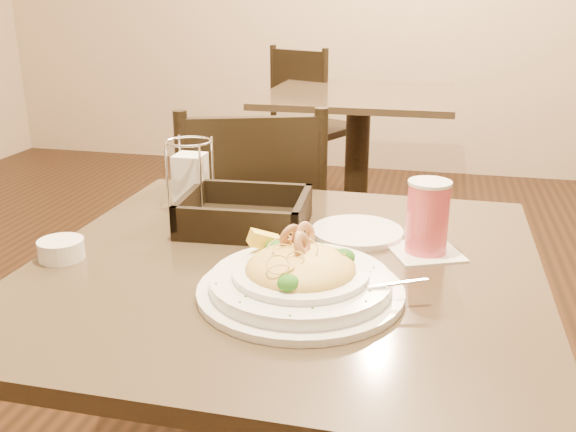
% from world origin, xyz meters
% --- Properties ---
extents(main_table, '(0.90, 0.90, 0.75)m').
position_xyz_m(main_table, '(0.00, 0.00, 0.51)').
color(main_table, black).
rests_on(main_table, ground).
extents(background_table, '(0.90, 0.90, 0.75)m').
position_xyz_m(background_table, '(-0.14, 2.10, 0.51)').
color(background_table, black).
rests_on(background_table, ground).
extents(dining_chair_near, '(0.54, 0.54, 0.93)m').
position_xyz_m(dining_chair_near, '(-0.26, 0.64, 0.50)').
color(dining_chair_near, black).
rests_on(dining_chair_near, ground).
extents(dining_chair_far, '(0.56, 0.56, 0.93)m').
position_xyz_m(dining_chair_far, '(-0.47, 2.61, 0.50)').
color(dining_chair_far, black).
rests_on(dining_chair_far, ground).
extents(pasta_bowl, '(0.37, 0.33, 0.11)m').
position_xyz_m(pasta_bowl, '(0.05, -0.12, 0.78)').
color(pasta_bowl, white).
rests_on(pasta_bowl, main_table).
extents(drink_glass, '(0.16, 0.16, 0.14)m').
position_xyz_m(drink_glass, '(0.24, 0.10, 0.82)').
color(drink_glass, white).
rests_on(drink_glass, main_table).
extents(bread_basket, '(0.26, 0.22, 0.07)m').
position_xyz_m(bread_basket, '(-0.12, 0.15, 0.77)').
color(bread_basket, black).
rests_on(bread_basket, main_table).
extents(napkin_caddy, '(0.10, 0.10, 0.16)m').
position_xyz_m(napkin_caddy, '(-0.27, 0.24, 0.82)').
color(napkin_caddy, silver).
rests_on(napkin_caddy, main_table).
extents(side_plate, '(0.23, 0.23, 0.01)m').
position_xyz_m(side_plate, '(0.11, 0.16, 0.76)').
color(side_plate, white).
rests_on(side_plate, main_table).
extents(butter_ramekin, '(0.09, 0.09, 0.04)m').
position_xyz_m(butter_ramekin, '(-0.40, -0.08, 0.77)').
color(butter_ramekin, white).
rests_on(butter_ramekin, main_table).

